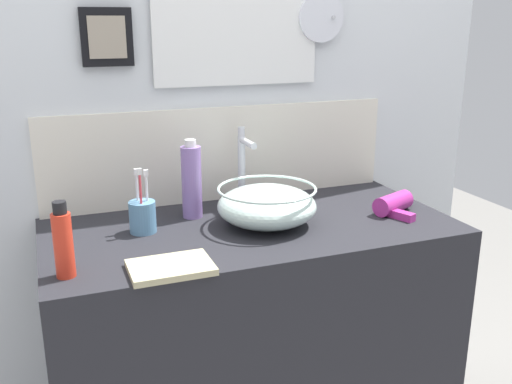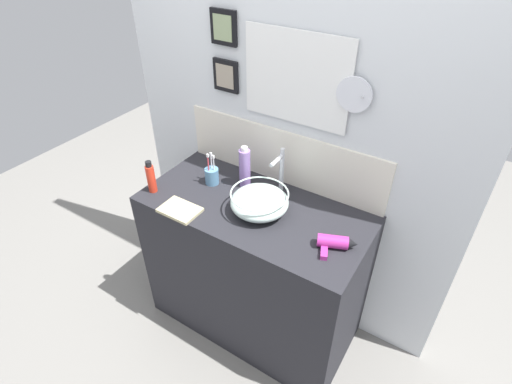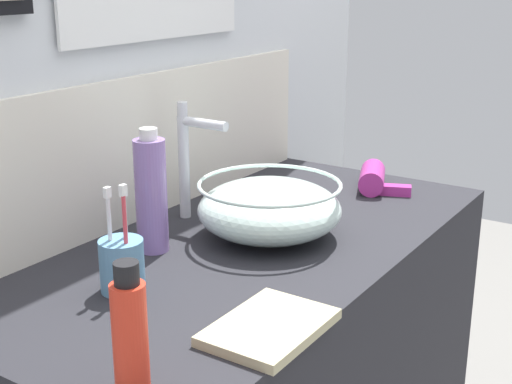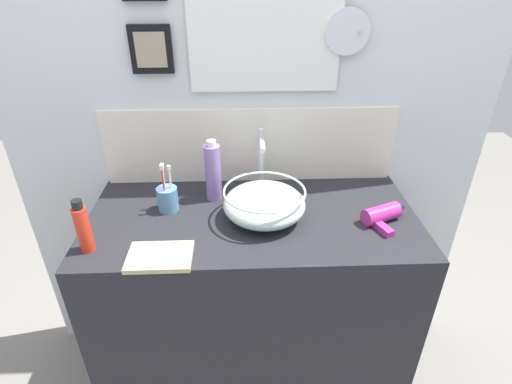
# 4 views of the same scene
# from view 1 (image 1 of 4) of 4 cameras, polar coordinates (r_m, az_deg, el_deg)

# --- Properties ---
(vanity_counter) EXTENTS (1.19, 0.57, 0.92)m
(vanity_counter) POSITION_cam_1_polar(r_m,az_deg,el_deg) (1.89, -0.36, -16.47)
(vanity_counter) COLOR #232328
(vanity_counter) RESTS_ON ground
(back_panel) EXTENTS (1.95, 0.09, 2.37)m
(back_panel) POSITION_cam_1_polar(r_m,az_deg,el_deg) (1.90, -3.79, 7.45)
(back_panel) COLOR silver
(back_panel) RESTS_ON ground
(glass_bowl_sink) EXTENTS (0.29, 0.29, 0.12)m
(glass_bowl_sink) POSITION_cam_1_polar(r_m,az_deg,el_deg) (1.66, 1.09, -1.32)
(glass_bowl_sink) COLOR silver
(glass_bowl_sink) RESTS_ON vanity_counter
(faucet) EXTENTS (0.02, 0.12, 0.25)m
(faucet) POSITION_cam_1_polar(r_m,az_deg,el_deg) (1.83, -1.31, 3.12)
(faucet) COLOR silver
(faucet) RESTS_ON vanity_counter
(hair_drier) EXTENTS (0.19, 0.17, 0.06)m
(hair_drier) POSITION_cam_1_polar(r_m,az_deg,el_deg) (1.84, 13.87, -1.10)
(hair_drier) COLOR #B22D8C
(hair_drier) RESTS_ON vanity_counter
(toothbrush_cup) EXTENTS (0.08, 0.08, 0.19)m
(toothbrush_cup) POSITION_cam_1_polar(r_m,az_deg,el_deg) (1.64, -11.28, -2.35)
(toothbrush_cup) COLOR #598CB2
(toothbrush_cup) RESTS_ON vanity_counter
(lotion_bottle) EXTENTS (0.05, 0.05, 0.18)m
(lotion_bottle) POSITION_cam_1_polar(r_m,az_deg,el_deg) (1.40, -18.72, -4.79)
(lotion_bottle) COLOR red
(lotion_bottle) RESTS_ON vanity_counter
(shampoo_bottle) EXTENTS (0.06, 0.06, 0.24)m
(shampoo_bottle) POSITION_cam_1_polar(r_m,az_deg,el_deg) (1.73, -6.45, 1.09)
(shampoo_bottle) COLOR #8C6BB2
(shampoo_bottle) RESTS_ON vanity_counter
(hand_towel) EXTENTS (0.20, 0.14, 0.02)m
(hand_towel) POSITION_cam_1_polar(r_m,az_deg,el_deg) (1.40, -8.53, -7.46)
(hand_towel) COLOR tan
(hand_towel) RESTS_ON vanity_counter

